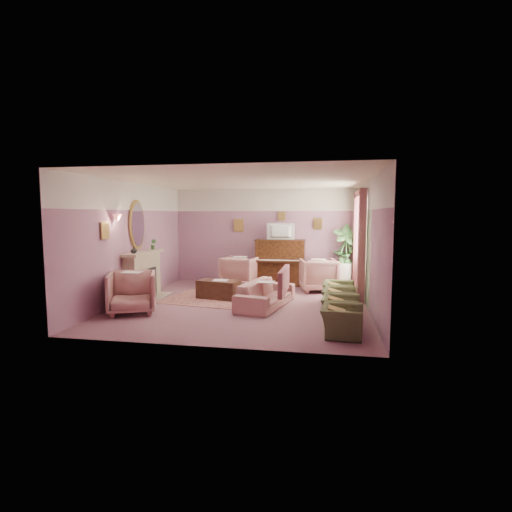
% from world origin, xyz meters
% --- Properties ---
extents(floor, '(5.50, 6.00, 0.01)m').
position_xyz_m(floor, '(0.00, 0.00, 0.00)').
color(floor, '#885766').
rests_on(floor, ground).
extents(ceiling, '(5.50, 6.00, 0.01)m').
position_xyz_m(ceiling, '(0.00, 0.00, 2.80)').
color(ceiling, white).
rests_on(ceiling, wall_back).
extents(wall_back, '(5.50, 0.02, 2.80)m').
position_xyz_m(wall_back, '(0.00, 3.00, 1.40)').
color(wall_back, slate).
rests_on(wall_back, floor).
extents(wall_front, '(5.50, 0.02, 2.80)m').
position_xyz_m(wall_front, '(0.00, -3.00, 1.40)').
color(wall_front, slate).
rests_on(wall_front, floor).
extents(wall_left, '(0.02, 6.00, 2.80)m').
position_xyz_m(wall_left, '(-2.75, 0.00, 1.40)').
color(wall_left, slate).
rests_on(wall_left, floor).
extents(wall_right, '(0.02, 6.00, 2.80)m').
position_xyz_m(wall_right, '(2.75, 0.00, 1.40)').
color(wall_right, slate).
rests_on(wall_right, floor).
extents(picture_rail_band, '(5.50, 0.01, 0.65)m').
position_xyz_m(picture_rail_band, '(0.00, 2.99, 2.47)').
color(picture_rail_band, silver).
rests_on(picture_rail_band, wall_back).
extents(stripe_panel, '(0.01, 3.00, 2.15)m').
position_xyz_m(stripe_panel, '(2.73, 1.30, 1.07)').
color(stripe_panel, '#9FB389').
rests_on(stripe_panel, wall_right).
extents(fireplace_surround, '(0.30, 1.40, 1.10)m').
position_xyz_m(fireplace_surround, '(-2.59, 0.20, 0.55)').
color(fireplace_surround, tan).
rests_on(fireplace_surround, floor).
extents(fireplace_inset, '(0.18, 0.72, 0.68)m').
position_xyz_m(fireplace_inset, '(-2.49, 0.20, 0.40)').
color(fireplace_inset, black).
rests_on(fireplace_inset, floor).
extents(fire_ember, '(0.06, 0.54, 0.10)m').
position_xyz_m(fire_ember, '(-2.45, 0.20, 0.22)').
color(fire_ember, orange).
rests_on(fire_ember, floor).
extents(mantel_shelf, '(0.40, 1.55, 0.07)m').
position_xyz_m(mantel_shelf, '(-2.56, 0.20, 1.12)').
color(mantel_shelf, tan).
rests_on(mantel_shelf, fireplace_surround).
extents(hearth, '(0.55, 1.50, 0.02)m').
position_xyz_m(hearth, '(-2.39, 0.20, 0.01)').
color(hearth, tan).
rests_on(hearth, floor).
extents(mirror_frame, '(0.04, 0.72, 1.20)m').
position_xyz_m(mirror_frame, '(-2.70, 0.20, 1.80)').
color(mirror_frame, '#AD9244').
rests_on(mirror_frame, wall_left).
extents(mirror_glass, '(0.01, 0.60, 1.06)m').
position_xyz_m(mirror_glass, '(-2.67, 0.20, 1.80)').
color(mirror_glass, silver).
rests_on(mirror_glass, wall_left).
extents(sconce_shade, '(0.20, 0.20, 0.16)m').
position_xyz_m(sconce_shade, '(-2.62, -0.85, 1.98)').
color(sconce_shade, '#D7635A').
rests_on(sconce_shade, wall_left).
extents(piano, '(1.40, 0.60, 1.30)m').
position_xyz_m(piano, '(0.50, 2.68, 0.65)').
color(piano, '#381D0E').
rests_on(piano, floor).
extents(piano_keyshelf, '(1.30, 0.12, 0.06)m').
position_xyz_m(piano_keyshelf, '(0.50, 2.33, 0.72)').
color(piano_keyshelf, '#381D0E').
rests_on(piano_keyshelf, piano).
extents(piano_keys, '(1.20, 0.08, 0.02)m').
position_xyz_m(piano_keys, '(0.50, 2.33, 0.76)').
color(piano_keys, white).
rests_on(piano_keys, piano).
extents(piano_top, '(1.45, 0.65, 0.04)m').
position_xyz_m(piano_top, '(0.50, 2.68, 1.31)').
color(piano_top, '#381D0E').
rests_on(piano_top, piano).
extents(television, '(0.80, 0.12, 0.48)m').
position_xyz_m(television, '(0.50, 2.63, 1.60)').
color(television, black).
rests_on(television, piano).
extents(print_back_left, '(0.30, 0.03, 0.38)m').
position_xyz_m(print_back_left, '(-0.80, 2.96, 1.72)').
color(print_back_left, '#AD9244').
rests_on(print_back_left, wall_back).
extents(print_back_right, '(0.26, 0.03, 0.34)m').
position_xyz_m(print_back_right, '(1.55, 2.96, 1.78)').
color(print_back_right, '#AD9244').
rests_on(print_back_right, wall_back).
extents(print_back_mid, '(0.22, 0.03, 0.26)m').
position_xyz_m(print_back_mid, '(0.50, 2.96, 2.00)').
color(print_back_mid, '#AD9244').
rests_on(print_back_mid, wall_back).
extents(print_left_wall, '(0.03, 0.28, 0.36)m').
position_xyz_m(print_left_wall, '(-2.71, -1.20, 1.72)').
color(print_left_wall, '#AD9244').
rests_on(print_left_wall, wall_left).
extents(window_blind, '(0.03, 1.40, 1.80)m').
position_xyz_m(window_blind, '(2.70, 1.55, 1.70)').
color(window_blind, silver).
rests_on(window_blind, wall_right).
extents(curtain_left, '(0.16, 0.34, 2.60)m').
position_xyz_m(curtain_left, '(2.62, 0.63, 1.30)').
color(curtain_left, '#8F4952').
rests_on(curtain_left, floor).
extents(curtain_right, '(0.16, 0.34, 2.60)m').
position_xyz_m(curtain_right, '(2.62, 2.47, 1.30)').
color(curtain_right, '#8F4952').
rests_on(curtain_right, floor).
extents(pelmet, '(0.16, 2.20, 0.16)m').
position_xyz_m(pelmet, '(2.62, 1.55, 2.56)').
color(pelmet, '#8F4952').
rests_on(pelmet, wall_right).
extents(mantel_plant, '(0.16, 0.16, 0.28)m').
position_xyz_m(mantel_plant, '(-2.55, 0.75, 1.29)').
color(mantel_plant, '#427A3D').
rests_on(mantel_plant, mantel_shelf).
extents(mantel_vase, '(0.16, 0.16, 0.16)m').
position_xyz_m(mantel_vase, '(-2.55, -0.30, 1.23)').
color(mantel_vase, silver).
rests_on(mantel_vase, mantel_shelf).
extents(area_rug, '(2.75, 2.17, 0.01)m').
position_xyz_m(area_rug, '(-0.74, 0.40, 0.01)').
color(area_rug, '#9B5D57').
rests_on(area_rug, floor).
extents(coffee_table, '(1.08, 0.70, 0.45)m').
position_xyz_m(coffee_table, '(-0.75, 0.48, 0.23)').
color(coffee_table, '#381F15').
rests_on(coffee_table, floor).
extents(table_paper, '(0.35, 0.28, 0.01)m').
position_xyz_m(table_paper, '(-0.70, 0.48, 0.46)').
color(table_paper, white).
rests_on(table_paper, coffee_table).
extents(sofa, '(0.65, 1.95, 0.79)m').
position_xyz_m(sofa, '(0.51, -0.15, 0.39)').
color(sofa, tan).
rests_on(sofa, floor).
extents(sofa_throw, '(0.10, 1.47, 0.54)m').
position_xyz_m(sofa_throw, '(0.91, -0.15, 0.60)').
color(sofa_throw, '#8F4952').
rests_on(sofa_throw, sofa).
extents(floral_armchair_left, '(0.92, 0.92, 0.96)m').
position_xyz_m(floral_armchair_left, '(-0.60, 2.16, 0.48)').
color(floral_armchair_left, tan).
rests_on(floral_armchair_left, floor).
extents(floral_armchair_right, '(0.92, 0.92, 0.96)m').
position_xyz_m(floral_armchair_right, '(1.62, 1.90, 0.48)').
color(floral_armchair_right, tan).
rests_on(floral_armchair_right, floor).
extents(floral_armchair_front, '(0.92, 0.92, 0.96)m').
position_xyz_m(floral_armchair_front, '(-2.14, -1.23, 0.48)').
color(floral_armchair_front, tan).
rests_on(floral_armchair_front, floor).
extents(olive_chair_a, '(0.55, 0.78, 0.68)m').
position_xyz_m(olive_chair_a, '(2.11, -2.04, 0.34)').
color(olive_chair_a, '#59643B').
rests_on(olive_chair_a, floor).
extents(olive_chair_b, '(0.55, 0.78, 0.68)m').
position_xyz_m(olive_chair_b, '(2.11, -1.22, 0.34)').
color(olive_chair_b, '#59643B').
rests_on(olive_chair_b, floor).
extents(olive_chair_c, '(0.55, 0.78, 0.68)m').
position_xyz_m(olive_chair_c, '(2.11, -0.40, 0.34)').
color(olive_chair_c, '#59643B').
rests_on(olive_chair_c, floor).
extents(olive_chair_d, '(0.55, 0.78, 0.68)m').
position_xyz_m(olive_chair_d, '(2.11, 0.42, 0.34)').
color(olive_chair_d, '#59643B').
rests_on(olive_chair_d, floor).
extents(side_table, '(0.52, 0.52, 0.70)m').
position_xyz_m(side_table, '(2.26, 2.49, 0.35)').
color(side_table, white).
rests_on(side_table, floor).
extents(side_plant_big, '(0.30, 0.30, 0.34)m').
position_xyz_m(side_plant_big, '(2.26, 2.49, 0.87)').
color(side_plant_big, '#427A3D').
rests_on(side_plant_big, side_table).
extents(side_plant_small, '(0.16, 0.16, 0.28)m').
position_xyz_m(side_plant_small, '(2.38, 2.39, 0.84)').
color(side_plant_small, '#427A3D').
rests_on(side_plant_small, side_table).
extents(palm_pot, '(0.34, 0.34, 0.34)m').
position_xyz_m(palm_pot, '(2.36, 2.62, 0.17)').
color(palm_pot, '#A35933').
rests_on(palm_pot, floor).
extents(palm_plant, '(0.76, 0.76, 1.44)m').
position_xyz_m(palm_plant, '(2.36, 2.62, 1.06)').
color(palm_plant, '#427A3D').
rests_on(palm_plant, palm_pot).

